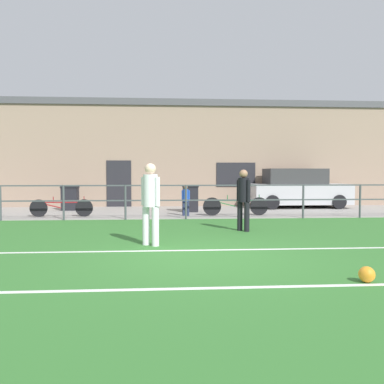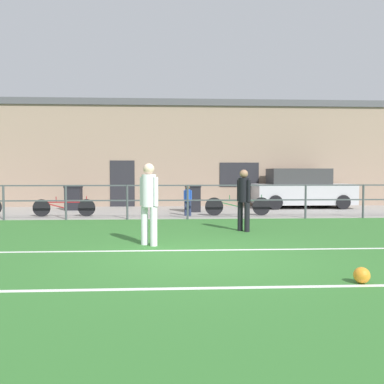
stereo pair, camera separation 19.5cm
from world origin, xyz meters
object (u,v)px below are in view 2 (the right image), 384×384
at_px(bicycle_parked_1, 64,207).
at_px(trash_bin_0, 193,198).
at_px(player_goalkeeper, 244,196).
at_px(bicycle_parked_2, 238,206).
at_px(parked_car_red, 302,189).
at_px(player_striker, 149,199).
at_px(soccer_ball_match, 362,275).
at_px(spectator_child, 188,198).
at_px(trash_bin_1, 74,198).

relative_size(bicycle_parked_1, trash_bin_0, 2.07).
distance_m(player_goalkeeper, bicycle_parked_2, 3.80).
bearing_deg(parked_car_red, bicycle_parked_1, -161.95).
xyz_separation_m(player_striker, soccer_ball_match, (3.13, -3.16, -0.88)).
distance_m(spectator_child, trash_bin_0, 1.52).
xyz_separation_m(player_striker, spectator_child, (1.07, 5.70, -0.36)).
xyz_separation_m(trash_bin_0, trash_bin_1, (-4.85, 1.01, -0.02)).
relative_size(spectator_child, trash_bin_0, 1.04).
height_order(player_goalkeeper, trash_bin_0, player_goalkeeper).
distance_m(parked_car_red, bicycle_parked_1, 9.94).
xyz_separation_m(parked_car_red, trash_bin_0, (-4.84, -1.60, -0.27)).
bearing_deg(player_striker, bicycle_parked_1, -22.25).
height_order(spectator_child, parked_car_red, parked_car_red).
relative_size(soccer_ball_match, trash_bin_0, 0.22).
bearing_deg(trash_bin_0, bicycle_parked_1, -162.14).
relative_size(parked_car_red, trash_bin_0, 4.04).
relative_size(player_striker, parked_car_red, 0.41).
xyz_separation_m(player_goalkeeper, bicycle_parked_2, (0.46, 3.73, -0.57)).
distance_m(soccer_ball_match, trash_bin_0, 10.52).
height_order(spectator_child, trash_bin_0, spectator_child).
height_order(spectator_child, bicycle_parked_2, spectator_child).
bearing_deg(bicycle_parked_1, bicycle_parked_2, -0.13).
bearing_deg(bicycle_parked_2, bicycle_parked_1, 179.87).
distance_m(player_striker, spectator_child, 5.81).
bearing_deg(spectator_child, trash_bin_1, -9.38).
xyz_separation_m(parked_car_red, bicycle_parked_1, (-9.44, -3.08, -0.48)).
bearing_deg(parked_car_red, player_goalkeeper, -119.07).
xyz_separation_m(parked_car_red, bicycle_parked_2, (-3.33, -3.09, -0.46)).
bearing_deg(trash_bin_0, player_striker, -100.53).
relative_size(parked_car_red, trash_bin_1, 4.23).
height_order(parked_car_red, bicycle_parked_1, parked_car_red).
bearing_deg(trash_bin_0, parked_car_red, 18.23).
xyz_separation_m(spectator_child, bicycle_parked_2, (1.78, -0.00, -0.28)).
relative_size(parked_car_red, bicycle_parked_2, 1.79).
distance_m(bicycle_parked_1, trash_bin_0, 4.83).
bearing_deg(spectator_child, bicycle_parked_2, -160.88).
bearing_deg(bicycle_parked_1, parked_car_red, 18.05).
height_order(soccer_ball_match, trash_bin_1, trash_bin_1).
relative_size(soccer_ball_match, bicycle_parked_2, 0.10).
bearing_deg(soccer_ball_match, bicycle_parked_1, 125.76).
bearing_deg(parked_car_red, spectator_child, -148.85).
bearing_deg(parked_car_red, bicycle_parked_2, -137.10).
relative_size(player_goalkeeper, soccer_ball_match, 7.14).
height_order(soccer_ball_match, bicycle_parked_1, bicycle_parked_1).
height_order(bicycle_parked_1, bicycle_parked_2, bicycle_parked_2).
relative_size(player_goalkeeper, parked_car_red, 0.39).
relative_size(player_goalkeeper, player_striker, 0.93).
xyz_separation_m(spectator_child, trash_bin_1, (-4.58, 2.50, -0.11)).
xyz_separation_m(player_striker, bicycle_parked_1, (-3.26, 5.71, -0.65)).
xyz_separation_m(bicycle_parked_1, trash_bin_1, (-0.25, 2.49, 0.18)).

